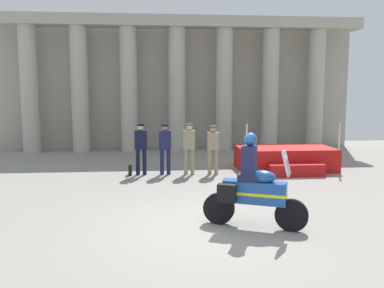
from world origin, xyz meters
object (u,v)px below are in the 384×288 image
object	(u,v)px
officer_in_row_2	(189,145)
motorcycle_with_rider	(251,188)
briefcase_on_ground	(130,170)
officer_in_row_0	(141,145)
officer_in_row_3	(213,146)
reviewing_stand	(285,159)
officer_in_row_1	(165,145)

from	to	relation	value
officer_in_row_2	motorcycle_with_rider	bearing A→B (deg)	104.74
officer_in_row_2	briefcase_on_ground	distance (m)	2.11
officer_in_row_0	briefcase_on_ground	bearing A→B (deg)	6.18
officer_in_row_3	motorcycle_with_rider	bearing A→B (deg)	96.38
officer_in_row_0	officer_in_row_2	bearing A→B (deg)	-176.89
reviewing_stand	officer_in_row_1	world-z (taller)	reviewing_stand
officer_in_row_0	officer_in_row_2	size ratio (longest dim) A/B	1.00
officer_in_row_3	motorcycle_with_rider	xyz separation A→B (m)	(0.01, -5.31, -0.16)
officer_in_row_2	briefcase_on_ground	size ratio (longest dim) A/B	4.69
reviewing_stand	motorcycle_with_rider	distance (m)	6.47
reviewing_stand	officer_in_row_0	world-z (taller)	reviewing_stand
reviewing_stand	motorcycle_with_rider	world-z (taller)	motorcycle_with_rider
officer_in_row_1	reviewing_stand	bearing A→B (deg)	-167.46
officer_in_row_3	briefcase_on_ground	xyz separation A→B (m)	(-2.73, 0.13, -0.77)
officer_in_row_1	briefcase_on_ground	distance (m)	1.41
reviewing_stand	officer_in_row_2	distance (m)	3.53
officer_in_row_1	officer_in_row_2	bearing A→B (deg)	-179.70
reviewing_stand	officer_in_row_3	bearing A→B (deg)	-167.46
briefcase_on_ground	officer_in_row_3	bearing A→B (deg)	-2.78
officer_in_row_1	motorcycle_with_rider	world-z (taller)	motorcycle_with_rider
briefcase_on_ground	officer_in_row_2	bearing A→B (deg)	-2.61
officer_in_row_1	officer_in_row_3	distance (m)	1.58
officer_in_row_3	motorcycle_with_rider	size ratio (longest dim) A/B	0.82
officer_in_row_2	reviewing_stand	bearing A→B (deg)	-164.69
officer_in_row_0	briefcase_on_ground	size ratio (longest dim) A/B	4.68
motorcycle_with_rider	briefcase_on_ground	size ratio (longest dim) A/B	5.45
officer_in_row_0	briefcase_on_ground	xyz separation A→B (m)	(-0.36, 0.00, -0.81)
reviewing_stand	motorcycle_with_rider	bearing A→B (deg)	-114.15
officer_in_row_2	officer_in_row_3	bearing A→B (deg)	-176.91
motorcycle_with_rider	officer_in_row_3	bearing A→B (deg)	113.71
officer_in_row_0	officer_in_row_3	world-z (taller)	officer_in_row_0
reviewing_stand	officer_in_row_1	distance (m)	4.29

